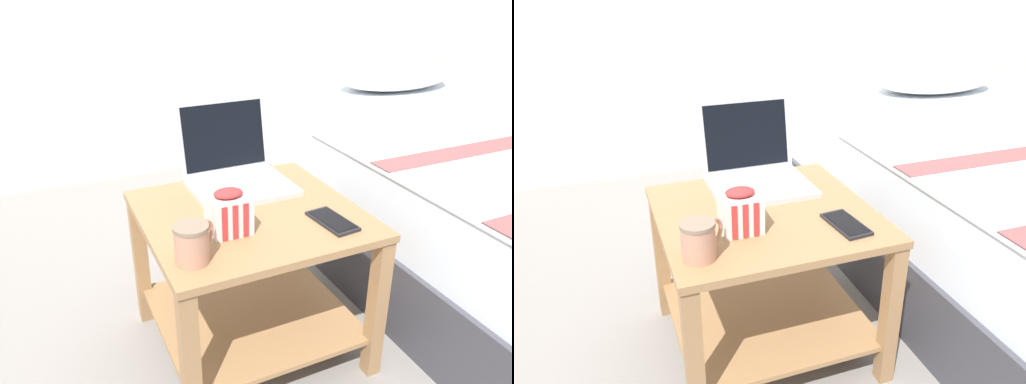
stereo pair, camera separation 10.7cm
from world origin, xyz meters
TOP-DOWN VIEW (x-y plane):
  - ground_plane at (0.00, 0.00)m, footprint 8.00×8.00m
  - bed at (1.24, 0.14)m, footprint 1.62×2.10m
  - bedside_table at (0.00, 0.00)m, footprint 0.61×0.59m
  - laptop at (0.04, 0.20)m, footprint 0.31×0.30m
  - mug_front_left at (-0.23, -0.18)m, footprint 0.12×0.10m
  - snack_bag at (-0.10, -0.08)m, footprint 0.11×0.10m
  - cell_phone at (0.18, -0.16)m, footprint 0.09×0.16m

SIDE VIEW (x-z plane):
  - ground_plane at x=0.00m, z-range 0.00..0.00m
  - bed at x=1.24m, z-range -0.06..0.61m
  - bedside_table at x=0.00m, z-range 0.07..0.55m
  - cell_phone at x=0.18m, z-range 0.48..0.49m
  - laptop at x=0.04m, z-range 0.40..0.66m
  - mug_front_left at x=-0.23m, z-range 0.49..0.58m
  - snack_bag at x=-0.10m, z-range 0.48..0.60m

